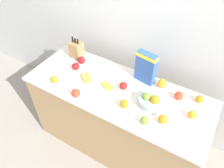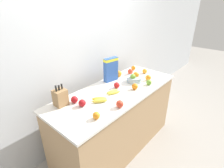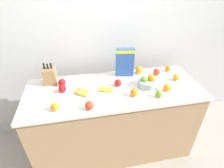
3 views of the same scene
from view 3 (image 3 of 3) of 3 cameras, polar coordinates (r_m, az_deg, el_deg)
ground_plane at (r=2.46m, az=0.57°, el=-19.28°), size 14.00×14.00×0.00m
wall_back at (r=2.15m, az=-2.38°, el=15.68°), size 9.00×0.06×2.60m
counter at (r=2.11m, az=0.64°, el=-11.69°), size 1.82×0.71×0.91m
knife_block at (r=1.97m, az=-19.68°, el=2.54°), size 0.13×0.12×0.27m
cereal_box at (r=1.97m, az=4.18°, el=7.39°), size 0.21×0.10×0.33m
fruit_bowl at (r=1.87m, az=11.55°, el=0.64°), size 0.20×0.20×0.13m
banana_bunch_left at (r=1.76m, az=-9.75°, el=-2.53°), size 0.18×0.18×0.04m
banana_bunch_right at (r=1.78m, az=-2.03°, el=-1.65°), size 0.18×0.12×0.04m
apple_middle at (r=1.74m, az=15.15°, el=-3.12°), size 0.07×0.07×0.07m
apple_front at (r=1.91m, az=-16.03°, el=0.50°), size 0.08×0.08×0.08m
apple_rightmost at (r=2.10m, az=14.37°, el=3.90°), size 0.08×0.08×0.08m
apple_near_bananas at (r=1.84m, az=1.95°, el=0.41°), size 0.08×0.08×0.08m
apple_rear at (r=1.81m, az=-15.88°, el=-1.44°), size 0.08×0.08×0.08m
apple_leftmost at (r=1.55m, az=-7.37°, el=-6.92°), size 0.08×0.08×0.08m
orange_back_center at (r=1.71m, az=7.24°, el=-2.72°), size 0.08×0.08×0.08m
orange_near_bowl at (r=2.06m, az=20.20°, el=2.10°), size 0.07×0.07×0.07m
orange_by_cereal at (r=2.22m, az=17.76°, el=4.88°), size 0.07×0.07×0.07m
orange_mid_left at (r=1.85m, az=17.54°, el=-1.08°), size 0.08×0.08×0.08m
orange_front_center at (r=2.09m, az=8.86°, el=4.54°), size 0.09×0.09×0.09m
orange_mid_right at (r=1.61m, az=-18.17°, el=-7.07°), size 0.07×0.07×0.07m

